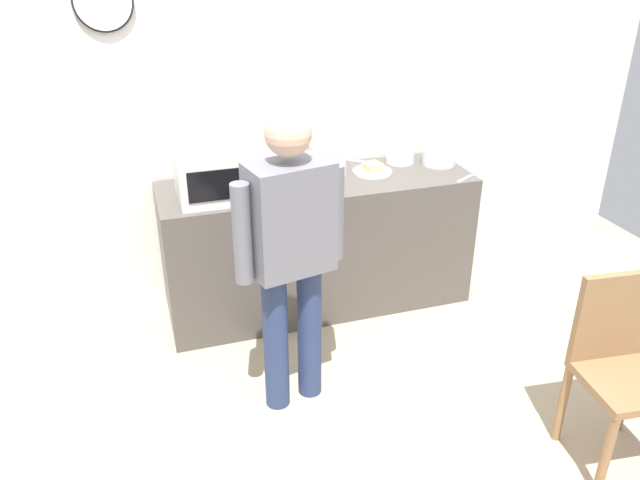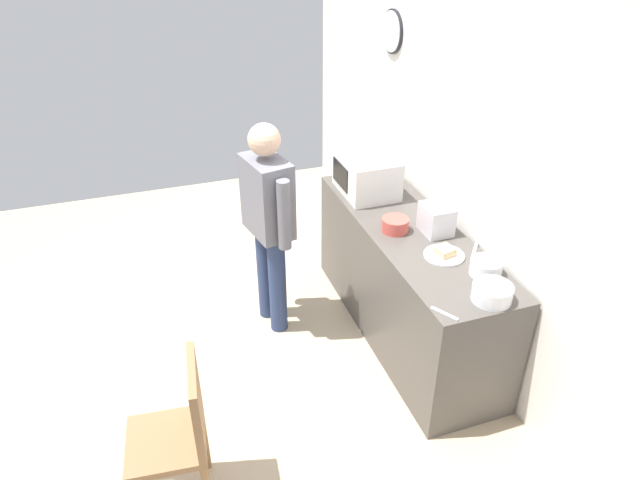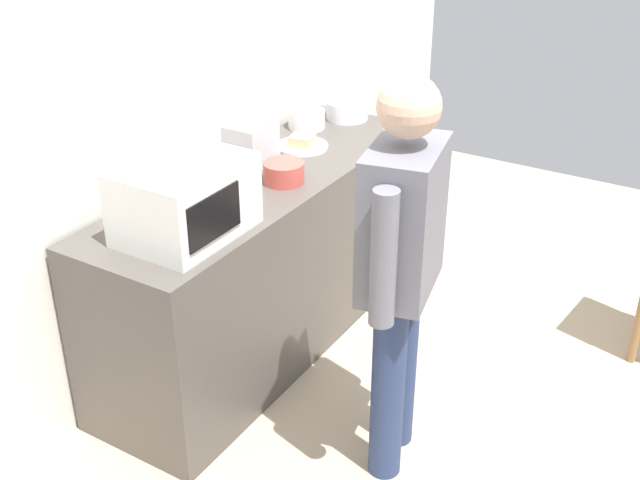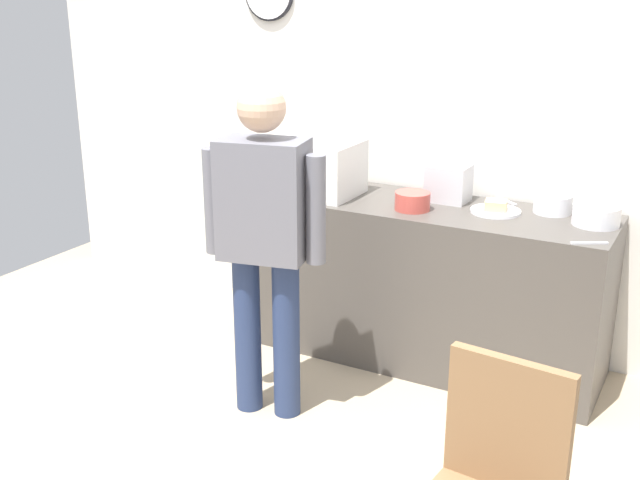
{
  "view_description": "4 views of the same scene",
  "coord_description": "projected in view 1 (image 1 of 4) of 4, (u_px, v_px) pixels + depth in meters",
  "views": [
    {
      "loc": [
        -1.0,
        -2.35,
        2.32
      ],
      "look_at": [
        -0.03,
        0.72,
        0.74
      ],
      "focal_mm": 35.27,
      "sensor_mm": 36.0,
      "label": 1
    },
    {
      "loc": [
        3.17,
        -0.49,
        2.88
      ],
      "look_at": [
        -0.23,
        0.67,
        0.71
      ],
      "focal_mm": 32.19,
      "sensor_mm": 36.0,
      "label": 2
    },
    {
      "loc": [
        -2.61,
        -0.75,
        2.35
      ],
      "look_at": [
        -0.03,
        0.82,
        0.74
      ],
      "focal_mm": 44.73,
      "sensor_mm": 36.0,
      "label": 3
    },
    {
      "loc": [
        1.55,
        -2.55,
        2.03
      ],
      "look_at": [
        -0.24,
        0.73,
        0.78
      ],
      "focal_mm": 43.42,
      "sensor_mm": 36.0,
      "label": 4
    }
  ],
  "objects": [
    {
      "name": "back_wall",
      "position": [
        282.0,
        105.0,
        4.1
      ],
      "size": [
        5.4,
        0.13,
        2.6
      ],
      "color": "silver",
      "rests_on": "ground_plane"
    },
    {
      "name": "cereal_bowl",
      "position": [
        439.0,
        157.0,
        4.26
      ],
      "size": [
        0.23,
        0.23,
        0.1
      ],
      "primitive_type": "cylinder",
      "color": "white",
      "rests_on": "kitchen_counter"
    },
    {
      "name": "person_standing",
      "position": [
        291.0,
        245.0,
        3.07
      ],
      "size": [
        0.58,
        0.32,
        1.62
      ],
      "color": "navy",
      "rests_on": "ground_plane"
    },
    {
      "name": "mixing_bowl",
      "position": [
        400.0,
        155.0,
        4.29
      ],
      "size": [
        0.19,
        0.19,
        0.1
      ],
      "primitive_type": "cylinder",
      "color": "white",
      "rests_on": "kitchen_counter"
    },
    {
      "name": "spoon_utensil",
      "position": [
        359.0,
        161.0,
        4.32
      ],
      "size": [
        0.14,
        0.12,
        0.01
      ],
      "primitive_type": "cube",
      "rotation": [
        0.0,
        0.0,
        2.45
      ],
      "color": "silver",
      "rests_on": "kitchen_counter"
    },
    {
      "name": "salad_bowl",
      "position": [
        322.0,
        181.0,
        3.86
      ],
      "size": [
        0.19,
        0.19,
        0.09
      ],
      "primitive_type": "cylinder",
      "color": "#C64C42",
      "rests_on": "kitchen_counter"
    },
    {
      "name": "kitchen_counter",
      "position": [
        318.0,
        244.0,
        4.18
      ],
      "size": [
        2.01,
        0.62,
        0.9
      ],
      "primitive_type": "cube",
      "color": "#4C4742",
      "rests_on": "ground_plane"
    },
    {
      "name": "fork_utensil",
      "position": [
        465.0,
        179.0,
        4.02
      ],
      "size": [
        0.16,
        0.1,
        0.01
      ],
      "primitive_type": "cube",
      "rotation": [
        0.0,
        0.0,
        0.52
      ],
      "color": "silver",
      "rests_on": "kitchen_counter"
    },
    {
      "name": "toaster",
      "position": [
        325.0,
        158.0,
        4.08
      ],
      "size": [
        0.22,
        0.18,
        0.2
      ],
      "primitive_type": "cube",
      "color": "silver",
      "rests_on": "kitchen_counter"
    },
    {
      "name": "sandwich_plate",
      "position": [
        372.0,
        170.0,
        4.12
      ],
      "size": [
        0.26,
        0.26,
        0.07
      ],
      "color": "white",
      "rests_on": "kitchen_counter"
    },
    {
      "name": "ground_plane",
      "position": [
        366.0,
        422.0,
        3.31
      ],
      "size": [
        6.0,
        6.0,
        0.0
      ],
      "primitive_type": "plane",
      "color": "tan"
    },
    {
      "name": "microwave",
      "position": [
        219.0,
        173.0,
        3.68
      ],
      "size": [
        0.5,
        0.39,
        0.3
      ],
      "color": "silver",
      "rests_on": "kitchen_counter"
    },
    {
      "name": "wooden_chair",
      "position": [
        620.0,
        362.0,
        2.92
      ],
      "size": [
        0.44,
        0.44,
        0.94
      ],
      "color": "olive",
      "rests_on": "ground_plane"
    }
  ]
}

